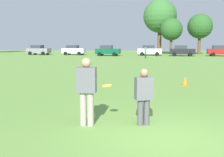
% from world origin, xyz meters
% --- Properties ---
extents(ground_plane, '(148.21, 148.21, 0.00)m').
position_xyz_m(ground_plane, '(0.00, 0.00, 0.00)').
color(ground_plane, '#608C3D').
extents(player_thrower, '(0.52, 0.31, 1.81)m').
position_xyz_m(player_thrower, '(-2.07, 0.73, 1.02)').
color(player_thrower, gray).
rests_on(player_thrower, ground).
extents(player_defender, '(0.52, 0.39, 1.52)m').
position_xyz_m(player_defender, '(-0.57, 0.96, 0.85)').
color(player_defender, '#4C4C51').
rests_on(player_defender, ground).
extents(frisbee, '(0.27, 0.27, 0.06)m').
position_xyz_m(frisbee, '(-1.56, 0.97, 1.05)').
color(frisbee, yellow).
extents(traffic_cone, '(0.32, 0.32, 0.48)m').
position_xyz_m(traffic_cone, '(1.53, 7.98, 0.23)').
color(traffic_cone, '#D8590C').
rests_on(traffic_cone, ground).
extents(parked_car_near_left, '(4.32, 2.45, 1.82)m').
position_xyz_m(parked_car_near_left, '(-20.47, 41.64, 0.92)').
color(parked_car_near_left, slate).
rests_on(parked_car_near_left, ground).
extents(parked_car_mid_left, '(4.32, 2.45, 1.82)m').
position_xyz_m(parked_car_mid_left, '(-13.72, 41.83, 0.92)').
color(parked_car_mid_left, silver).
rests_on(parked_car_mid_left, ground).
extents(parked_car_center, '(4.32, 2.45, 1.82)m').
position_xyz_m(parked_car_center, '(-7.01, 39.38, 0.92)').
color(parked_car_center, '#0C4C2D').
rests_on(parked_car_center, ground).
extents(parked_car_mid_right, '(4.32, 2.45, 1.82)m').
position_xyz_m(parked_car_mid_right, '(0.21, 41.38, 0.92)').
color(parked_car_mid_right, silver).
rests_on(parked_car_mid_right, ground).
extents(parked_car_near_right, '(4.32, 2.45, 1.82)m').
position_xyz_m(parked_car_near_right, '(5.64, 40.27, 0.92)').
color(parked_car_near_right, black).
rests_on(parked_car_near_right, ground).
extents(parked_car_far_right, '(4.32, 2.45, 1.82)m').
position_xyz_m(parked_car_far_right, '(12.01, 40.66, 0.92)').
color(parked_car_far_right, maroon).
rests_on(parked_car_far_right, ground).
extents(bystander_field_marshal, '(0.31, 0.46, 1.57)m').
position_xyz_m(bystander_field_marshal, '(-0.51, 32.78, 0.89)').
color(bystander_field_marshal, '#1E234C').
rests_on(bystander_field_marshal, ground).
extents(tree_west_maple, '(6.88, 6.88, 11.18)m').
position_xyz_m(tree_west_maple, '(2.37, 50.55, 7.69)').
color(tree_west_maple, brown).
rests_on(tree_west_maple, ground).
extents(tree_center_elm, '(4.31, 4.31, 7.00)m').
position_xyz_m(tree_center_elm, '(4.44, 47.04, 4.81)').
color(tree_center_elm, brown).
rests_on(tree_center_elm, ground).
extents(tree_east_birch, '(4.90, 4.90, 7.96)m').
position_xyz_m(tree_east_birch, '(10.14, 48.85, 5.47)').
color(tree_east_birch, brown).
rests_on(tree_east_birch, ground).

